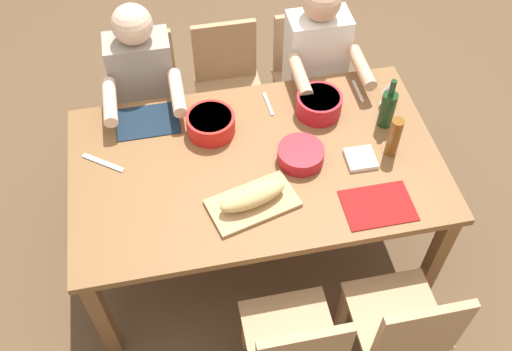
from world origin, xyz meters
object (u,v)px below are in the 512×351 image
Objects in this scene: wine_glass at (391,88)px; chair_near_center at (229,84)px; chair_far_center at (295,349)px; chair_far_left at (404,327)px; diner_near_right at (145,89)px; serving_bowl_salad at (211,123)px; bread_loaf at (253,196)px; chair_near_left at (307,73)px; chair_near_right at (148,95)px; serving_bowl_pasta at (301,154)px; serving_bowl_greens at (319,103)px; wine_bottle at (388,108)px; diner_near_left at (317,65)px; dining_table at (256,171)px; cutting_board at (253,203)px; napkin_stack at (361,159)px; beer_bottle at (394,137)px.

chair_near_center is at bearing -38.76° from wine_glass.
chair_near_center is 1.00× the size of chair_far_center.
chair_far_left is 1.19m from wine_glass.
diner_near_right is 4.94× the size of serving_bowl_salad.
diner_near_right is at bearing -65.03° from bread_loaf.
chair_near_right is at bearing 0.00° from chair_near_left.
chair_far_center is at bearing 0.00° from chair_far_left.
chair_near_center is at bearing -76.53° from serving_bowl_pasta.
serving_bowl_greens is at bearing 155.26° from diner_near_right.
diner_near_left is at bearing -70.04° from wine_bottle.
bread_loaf is (-0.43, 1.10, 0.32)m from chair_near_right.
bread_loaf is at bearing 75.45° from dining_table.
cutting_board is (0.06, -0.60, 0.27)m from chair_far_center.
diner_near_left is at bearing 180.00° from diner_near_right.
serving_bowl_greens is at bearing -25.24° from wine_bottle.
diner_near_left reaches higher than wine_glass.
diner_near_left reaches higher than serving_bowl_greens.
chair_near_center is 3.77× the size of serving_bowl_pasta.
chair_far_center is at bearing 56.72° from napkin_stack.
chair_near_center is 1.00× the size of chair_far_left.
chair_near_left is at bearing -107.55° from serving_bowl_pasta.
diner_near_left is 5.31× the size of serving_bowl_pasta.
diner_near_right is 1.31m from wine_bottle.
bread_loaf is at bearing 58.74° from diner_near_left.
chair_far_center is at bearing 49.88° from beer_bottle.
beer_bottle is 0.34m from wine_glass.
serving_bowl_greens is (0.11, -1.12, 0.32)m from chair_far_left.
wine_bottle reaches higher than chair_near_left.
chair_far_center is 2.93× the size of wine_bottle.
wine_bottle reaches higher than bread_loaf.
diner_near_left reaches higher than chair_far_left.
chair_near_right is 1.00× the size of chair_far_center.
bread_loaf is 0.84m from wine_bottle.
chair_near_center is 5.12× the size of wine_glass.
bread_loaf is at bearing 103.42° from serving_bowl_salad.
serving_bowl_salad is 0.48m from serving_bowl_pasta.
chair_near_left is at bearing -66.73° from wine_glass.
serving_bowl_salad reaches higher than serving_bowl_pasta.
wine_bottle is at bearing 64.95° from wine_glass.
chair_far_center is at bearing 99.46° from serving_bowl_salad.
wine_bottle is at bearing -162.27° from serving_bowl_pasta.
serving_bowl_pasta is (0.17, 0.30, -0.02)m from serving_bowl_greens.
chair_far_center is (0.00, 1.70, 0.00)m from chair_near_center.
wine_bottle is at bearing -132.42° from napkin_stack.
chair_near_center and chair_far_left have the same top height.
napkin_stack is at bearing 107.84° from serving_bowl_greens.
chair_near_left is 3.86× the size of beer_bottle.
serving_bowl_greens reaches higher than serving_bowl_pasta.
dining_table is 7.65× the size of serving_bowl_greens.
serving_bowl_pasta is 1.36× the size of wine_glass.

